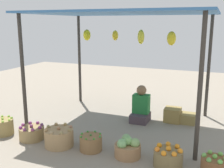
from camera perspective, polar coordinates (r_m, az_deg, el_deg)
The scene contains 12 objects.
ground_plane at distance 5.87m, azimuth 2.13°, elevation -7.93°, with size 14.00×14.00×0.00m, color gray.
market_stall_structure at distance 5.50m, azimuth 2.34°, elevation 13.06°, with size 3.49×2.50×2.27m.
vendor_person at distance 5.87m, azimuth 6.00°, elevation -4.90°, with size 0.36×0.44×0.78m.
basket_limes at distance 5.61m, azimuth -21.66°, elevation -8.24°, with size 0.38×0.38×0.33m.
basket_purple_onions at distance 5.24m, azimuth -16.32°, elevation -9.68°, with size 0.44×0.44×0.28m.
basket_potatoes at distance 4.85m, azimuth -10.93°, elevation -10.81°, with size 0.49×0.49×0.35m.
basket_green_chilies at distance 4.64m, azimuth -4.42°, elevation -12.08°, with size 0.37×0.37×0.28m.
basket_cabbages at distance 4.42m, azimuth 3.28°, elevation -13.10°, with size 0.42×0.42×0.34m.
basket_oranges at distance 4.23m, azimuth 11.57°, elevation -14.73°, with size 0.43×0.43×0.32m.
basket_green_apples at distance 4.23m, azimuth 20.44°, elevation -15.53°, with size 0.36×0.36×0.29m.
wooden_crate_near_vendor at distance 6.00m, azimuth 12.45°, elevation -6.26°, with size 0.33×0.33×0.30m, color olive.
wooden_crate_stacked_rear at distance 6.00m, azimuth 15.37°, elevation -6.87°, with size 0.34×0.30×0.21m, color olive.
Camera 1 is at (1.87, -5.17, 2.07)m, focal length 44.04 mm.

